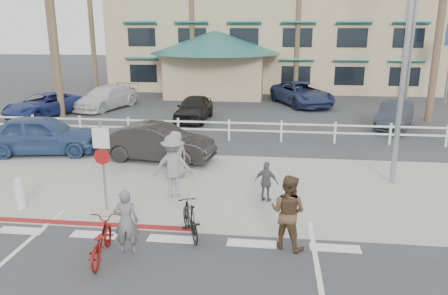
# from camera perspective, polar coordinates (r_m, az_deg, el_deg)

# --- Properties ---
(ground) EXTENTS (140.00, 140.00, 0.00)m
(ground) POSITION_cam_1_polar(r_m,az_deg,el_deg) (10.69, -7.64, -13.31)
(ground) COLOR #333335
(sidewalk_plaza) EXTENTS (22.00, 7.00, 0.01)m
(sidewalk_plaza) POSITION_cam_1_polar(r_m,az_deg,el_deg) (14.69, -3.36, -4.90)
(sidewalk_plaza) COLOR gray
(sidewalk_plaza) RESTS_ON ground
(cross_street) EXTENTS (40.00, 5.00, 0.01)m
(cross_street) POSITION_cam_1_polar(r_m,az_deg,el_deg) (18.44, -1.22, -0.59)
(cross_street) COLOR #333335
(cross_street) RESTS_ON ground
(parking_lot) EXTENTS (50.00, 16.00, 0.01)m
(parking_lot) POSITION_cam_1_polar(r_m,az_deg,el_deg) (27.64, 1.48, 4.86)
(parking_lot) COLOR #333335
(parking_lot) RESTS_ON ground
(curb_red) EXTENTS (7.00, 0.25, 0.02)m
(curb_red) POSITION_cam_1_polar(r_m,az_deg,el_deg) (12.69, -19.70, -9.24)
(curb_red) COLOR maroon
(curb_red) RESTS_ON ground
(rail_fence) EXTENTS (29.40, 0.16, 1.00)m
(rail_fence) POSITION_cam_1_polar(r_m,az_deg,el_deg) (20.18, 0.95, 2.29)
(rail_fence) COLOR silver
(rail_fence) RESTS_ON ground
(building) EXTENTS (28.00, 16.00, 11.30)m
(building) POSITION_cam_1_polar(r_m,az_deg,el_deg) (40.05, 6.28, 16.22)
(building) COLOR tan
(building) RESTS_ON ground
(sign_post) EXTENTS (0.50, 0.10, 2.90)m
(sign_post) POSITION_cam_1_polar(r_m,az_deg,el_deg) (12.75, -15.52, -1.82)
(sign_post) COLOR gray
(sign_post) RESTS_ON ground
(bollard_0) EXTENTS (0.26, 0.26, 0.95)m
(bollard_0) POSITION_cam_1_polar(r_m,az_deg,el_deg) (14.01, -25.10, -5.41)
(bollard_0) COLOR silver
(bollard_0) RESTS_ON ground
(streetlight_0) EXTENTS (0.60, 2.00, 9.00)m
(streetlight_0) POSITION_cam_1_polar(r_m,az_deg,el_deg) (15.11, 22.74, 11.99)
(streetlight_0) COLOR gray
(streetlight_0) RESTS_ON ground
(streetlight_1) EXTENTS (0.60, 2.00, 9.50)m
(streetlight_1) POSITION_cam_1_polar(r_m,az_deg,el_deg) (34.40, 23.50, 13.69)
(streetlight_1) COLOR gray
(streetlight_1) RESTS_ON ground
(palm_1) EXTENTS (4.00, 4.00, 13.00)m
(palm_1) POSITION_cam_1_polar(r_m,az_deg,el_deg) (37.01, -17.08, 17.04)
(palm_1) COLOR #1F5220
(palm_1) RESTS_ON ground
(palm_3) EXTENTS (4.00, 4.00, 14.00)m
(palm_3) POSITION_cam_1_polar(r_m,az_deg,el_deg) (34.70, -4.27, 18.61)
(palm_3) COLOR #1F5220
(palm_3) RESTS_ON ground
(palm_5) EXTENTS (4.00, 4.00, 13.00)m
(palm_5) POSITION_cam_1_polar(r_m,az_deg,el_deg) (34.11, 9.74, 17.66)
(palm_5) COLOR #1F5220
(palm_5) RESTS_ON ground
(palm_10) EXTENTS (4.00, 4.00, 12.00)m
(palm_10) POSITION_cam_1_polar(r_m,az_deg,el_deg) (27.09, -21.60, 16.36)
(palm_10) COLOR #1F5220
(palm_10) RESTS_ON ground
(bike_red) EXTENTS (0.84, 1.79, 0.90)m
(bike_red) POSITION_cam_1_polar(r_m,az_deg,el_deg) (10.49, -15.80, -11.59)
(bike_red) COLOR maroon
(bike_red) RESTS_ON ground
(rider_red) EXTENTS (0.63, 0.47, 1.56)m
(rider_red) POSITION_cam_1_polar(r_m,az_deg,el_deg) (10.48, -12.68, -9.39)
(rider_red) COLOR slate
(rider_red) RESTS_ON ground
(bike_black) EXTENTS (1.03, 1.60, 0.94)m
(bike_black) POSITION_cam_1_polar(r_m,az_deg,el_deg) (11.12, -4.46, -9.30)
(bike_black) COLOR black
(bike_black) RESTS_ON ground
(rider_black) EXTENTS (1.10, 1.00, 1.83)m
(rider_black) POSITION_cam_1_polar(r_m,az_deg,el_deg) (10.50, 8.34, -8.33)
(rider_black) COLOR brown
(rider_black) RESTS_ON ground
(pedestrian_a) EXTENTS (1.36, 0.90, 1.97)m
(pedestrian_a) POSITION_cam_1_polar(r_m,az_deg,el_deg) (13.52, -6.65, -2.43)
(pedestrian_a) COLOR gray
(pedestrian_a) RESTS_ON ground
(pedestrian_child) EXTENTS (0.79, 0.53, 1.25)m
(pedestrian_child) POSITION_cam_1_polar(r_m,az_deg,el_deg) (13.20, 5.56, -4.50)
(pedestrian_child) COLOR #575960
(pedestrian_child) RESTS_ON ground
(pedestrian_b) EXTENTS (0.97, 0.93, 1.67)m
(pedestrian_b) POSITION_cam_1_polar(r_m,az_deg,el_deg) (15.24, -6.29, -0.93)
(pedestrian_b) COLOR gray
(pedestrian_b) RESTS_ON ground
(car_white_sedan) EXTENTS (4.58, 2.13, 1.45)m
(car_white_sedan) POSITION_cam_1_polar(r_m,az_deg,el_deg) (17.31, -8.58, 0.64)
(car_white_sedan) COLOR black
(car_white_sedan) RESTS_ON ground
(car_red_compact) EXTENTS (5.02, 2.67, 1.63)m
(car_red_compact) POSITION_cam_1_polar(r_m,az_deg,el_deg) (19.57, -22.70, 1.58)
(car_red_compact) COLOR navy
(car_red_compact) RESTS_ON ground
(lot_car_0) EXTENTS (3.72, 5.32, 1.35)m
(lot_car_0) POSITION_cam_1_polar(r_m,az_deg,el_deg) (27.83, -22.53, 5.16)
(lot_car_0) COLOR navy
(lot_car_0) RESTS_ON ground
(lot_car_2) EXTENTS (1.83, 4.18, 1.40)m
(lot_car_2) POSITION_cam_1_polar(r_m,az_deg,el_deg) (24.57, -3.94, 5.14)
(lot_car_2) COLOR black
(lot_car_2) RESTS_ON ground
(lot_car_3) EXTENTS (2.85, 4.34, 1.35)m
(lot_car_3) POSITION_cam_1_polar(r_m,az_deg,el_deg) (24.31, 21.42, 3.92)
(lot_car_3) COLOR #22282F
(lot_car_3) RESTS_ON ground
(lot_car_4) EXTENTS (3.43, 5.36, 1.44)m
(lot_car_4) POSITION_cam_1_polar(r_m,az_deg,el_deg) (29.10, -15.15, 6.31)
(lot_car_4) COLOR silver
(lot_car_4) RESTS_ON ground
(lot_car_5) EXTENTS (4.58, 6.14, 1.55)m
(lot_car_5) POSITION_cam_1_polar(r_m,az_deg,el_deg) (29.85, 10.12, 6.94)
(lot_car_5) COLOR navy
(lot_car_5) RESTS_ON ground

